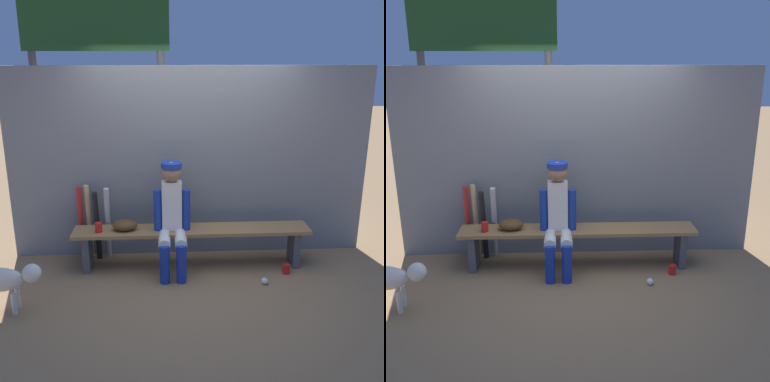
% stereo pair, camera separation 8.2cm
% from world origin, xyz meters
% --- Properties ---
extents(ground_plane, '(30.00, 30.00, 0.00)m').
position_xyz_m(ground_plane, '(0.00, 0.00, 0.00)').
color(ground_plane, olive).
extents(chainlink_fence, '(4.26, 0.03, 2.26)m').
position_xyz_m(chainlink_fence, '(0.00, 0.40, 1.13)').
color(chainlink_fence, slate).
rests_on(chainlink_fence, ground_plane).
extents(dugout_bench, '(2.70, 0.36, 0.47)m').
position_xyz_m(dugout_bench, '(0.00, 0.00, 0.37)').
color(dugout_bench, olive).
rests_on(dugout_bench, ground_plane).
extents(player_seated, '(0.41, 0.55, 1.26)m').
position_xyz_m(player_seated, '(-0.23, -0.11, 0.68)').
color(player_seated, silver).
rests_on(player_seated, ground_plane).
extents(baseball_glove, '(0.28, 0.20, 0.12)m').
position_xyz_m(baseball_glove, '(-0.76, 0.00, 0.53)').
color(baseball_glove, '#593819').
rests_on(baseball_glove, dugout_bench).
extents(bat_aluminum_silver, '(0.10, 0.24, 0.92)m').
position_xyz_m(bat_aluminum_silver, '(-0.98, 0.25, 0.46)').
color(bat_aluminum_silver, '#B7B7BC').
rests_on(bat_aluminum_silver, ground_plane).
extents(bat_aluminum_black, '(0.08, 0.13, 0.86)m').
position_xyz_m(bat_aluminum_black, '(-1.11, 0.24, 0.43)').
color(bat_aluminum_black, black).
rests_on(bat_aluminum_black, ground_plane).
extents(bat_wood_natural, '(0.08, 0.14, 0.93)m').
position_xyz_m(bat_wood_natural, '(-1.21, 0.32, 0.46)').
color(bat_wood_natural, tan).
rests_on(bat_wood_natural, ground_plane).
extents(bat_aluminum_red, '(0.08, 0.14, 0.91)m').
position_xyz_m(bat_aluminum_red, '(-1.30, 0.29, 0.46)').
color(bat_aluminum_red, '#B22323').
rests_on(bat_aluminum_red, ground_plane).
extents(baseball, '(0.07, 0.07, 0.07)m').
position_xyz_m(baseball, '(0.76, -0.48, 0.04)').
color(baseball, white).
rests_on(baseball, ground_plane).
extents(cup_on_ground, '(0.08, 0.08, 0.11)m').
position_xyz_m(cup_on_ground, '(1.05, -0.25, 0.06)').
color(cup_on_ground, red).
rests_on(cup_on_ground, ground_plane).
extents(cup_on_bench, '(0.08, 0.08, 0.11)m').
position_xyz_m(cup_on_bench, '(-1.05, -0.04, 0.53)').
color(cup_on_bench, red).
rests_on(cup_on_bench, dugout_bench).
extents(scoreboard, '(2.16, 0.27, 3.61)m').
position_xyz_m(scoreboard, '(-1.10, 1.37, 2.52)').
color(scoreboard, '#3F3F42').
rests_on(scoreboard, ground_plane).
extents(dog, '(0.84, 0.20, 0.49)m').
position_xyz_m(dog, '(-1.86, -0.86, 0.34)').
color(dog, beige).
rests_on(dog, ground_plane).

